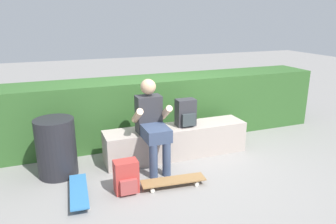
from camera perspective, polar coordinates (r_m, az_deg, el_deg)
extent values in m
plane|color=gray|center=(4.58, 3.39, -9.60)|extent=(24.00, 24.00, 0.00)
cube|color=#B1A399|center=(4.82, 1.49, -5.17)|extent=(2.13, 0.45, 0.46)
cube|color=#333338|center=(4.45, -3.44, -0.36)|extent=(0.34, 0.22, 0.52)
sphere|color=#D8AD84|center=(4.35, -3.53, 4.49)|extent=(0.21, 0.21, 0.21)
cube|color=#384766|center=(4.23, -2.13, -3.79)|extent=(0.32, 0.40, 0.17)
cylinder|color=#384766|center=(4.19, -2.59, -8.67)|extent=(0.11, 0.11, 0.46)
cylinder|color=#384766|center=(4.25, -0.26, -8.31)|extent=(0.11, 0.11, 0.46)
cylinder|color=#D8AD84|center=(4.26, -5.45, -0.65)|extent=(0.09, 0.33, 0.27)
cylinder|color=#D8AD84|center=(4.37, -0.40, -0.09)|extent=(0.09, 0.33, 0.27)
cube|color=olive|center=(4.06, 0.94, -11.99)|extent=(0.81, 0.27, 0.02)
cylinder|color=silver|center=(4.22, 4.36, -11.63)|extent=(0.06, 0.04, 0.05)
cylinder|color=silver|center=(4.10, 5.09, -12.58)|extent=(0.06, 0.04, 0.05)
cylinder|color=silver|center=(4.08, -3.23, -12.66)|extent=(0.06, 0.04, 0.05)
cylinder|color=silver|center=(3.96, -2.74, -13.69)|extent=(0.06, 0.04, 0.05)
cube|color=teal|center=(3.98, -15.52, -13.27)|extent=(0.26, 0.81, 0.02)
cylinder|color=silver|center=(4.25, -16.62, -12.14)|extent=(0.04, 0.06, 0.05)
cylinder|color=silver|center=(4.25, -14.56, -11.97)|extent=(0.04, 0.06, 0.05)
cylinder|color=silver|center=(3.77, -16.48, -16.17)|extent=(0.04, 0.06, 0.05)
cylinder|color=silver|center=(3.77, -14.11, -15.98)|extent=(0.04, 0.06, 0.05)
cube|color=#333338|center=(4.73, 3.12, -0.08)|extent=(0.28, 0.18, 0.40)
cube|color=#343D41|center=(4.65, 3.68, -1.41)|extent=(0.20, 0.05, 0.18)
cube|color=#B23833|center=(3.92, -7.42, -11.23)|extent=(0.28, 0.18, 0.40)
cube|color=#A64543|center=(3.86, -6.96, -13.04)|extent=(0.20, 0.05, 0.18)
cube|color=#335F2A|center=(5.51, -1.23, 0.83)|extent=(5.65, 0.76, 1.04)
cylinder|color=#232328|center=(4.44, -19.16, -5.95)|extent=(0.51, 0.51, 0.77)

